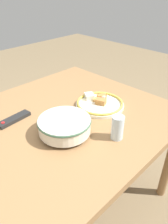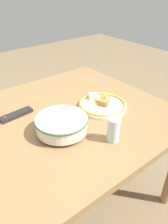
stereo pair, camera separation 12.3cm
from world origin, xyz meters
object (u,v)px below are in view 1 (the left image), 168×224
(food_plate, at_px, (99,103))
(tv_remote, at_px, (14,119))
(noodle_bowl, at_px, (65,125))
(drinking_glass, at_px, (117,128))

(food_plate, distance_m, tv_remote, 0.52)
(food_plate, bearing_deg, noodle_bowl, -170.12)
(noodle_bowl, bearing_deg, tv_remote, 112.85)
(tv_remote, bearing_deg, food_plate, -121.57)
(tv_remote, height_order, drinking_glass, drinking_glass)
(noodle_bowl, height_order, drinking_glass, drinking_glass)
(noodle_bowl, relative_size, drinking_glass, 2.15)
(tv_remote, bearing_deg, noodle_bowl, -161.82)
(drinking_glass, bearing_deg, tv_remote, 119.20)
(food_plate, relative_size, tv_remote, 1.50)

